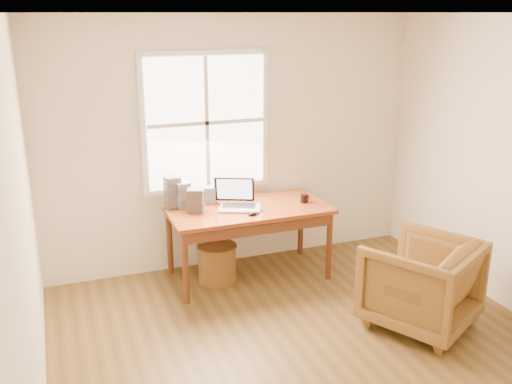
% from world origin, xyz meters
% --- Properties ---
extents(room_shell, '(4.04, 4.54, 2.64)m').
position_xyz_m(room_shell, '(-0.02, 0.16, 1.32)').
color(room_shell, brown).
rests_on(room_shell, ground).
extents(desk, '(1.60, 0.80, 0.04)m').
position_xyz_m(desk, '(0.00, 1.80, 0.73)').
color(desk, brown).
rests_on(desk, room_shell).
extents(armchair, '(1.14, 1.15, 0.78)m').
position_xyz_m(armchair, '(1.07, 0.40, 0.39)').
color(armchair, brown).
rests_on(armchair, room_shell).
extents(wicker_stool, '(0.40, 0.40, 0.38)m').
position_xyz_m(wicker_stool, '(-0.34, 1.80, 0.19)').
color(wicker_stool, brown).
rests_on(wicker_stool, room_shell).
extents(laptop, '(0.58, 0.59, 0.33)m').
position_xyz_m(laptop, '(-0.10, 1.78, 0.91)').
color(laptop, '#A5A6AC').
rests_on(laptop, desk).
extents(mouse, '(0.11, 0.08, 0.03)m').
position_xyz_m(mouse, '(-0.04, 1.56, 0.77)').
color(mouse, black).
rests_on(mouse, desk).
extents(coffee_mug, '(0.09, 0.09, 0.09)m').
position_xyz_m(coffee_mug, '(0.58, 1.74, 0.79)').
color(coffee_mug, black).
rests_on(coffee_mug, desk).
extents(cd_stack_a, '(0.15, 0.14, 0.26)m').
position_xyz_m(cd_stack_a, '(-0.61, 2.01, 0.88)').
color(cd_stack_a, '#AAAEB6').
rests_on(cd_stack_a, desk).
extents(cd_stack_b, '(0.19, 0.18, 0.23)m').
position_xyz_m(cd_stack_b, '(-0.52, 1.86, 0.87)').
color(cd_stack_b, black).
rests_on(cd_stack_b, desk).
extents(cd_stack_c, '(0.16, 0.15, 0.32)m').
position_xyz_m(cd_stack_c, '(-0.70, 2.05, 0.91)').
color(cd_stack_c, gray).
rests_on(cd_stack_c, desk).
extents(cd_stack_d, '(0.15, 0.14, 0.17)m').
position_xyz_m(cd_stack_d, '(-0.33, 2.07, 0.83)').
color(cd_stack_d, '#B4BAC0').
rests_on(cd_stack_d, desk).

